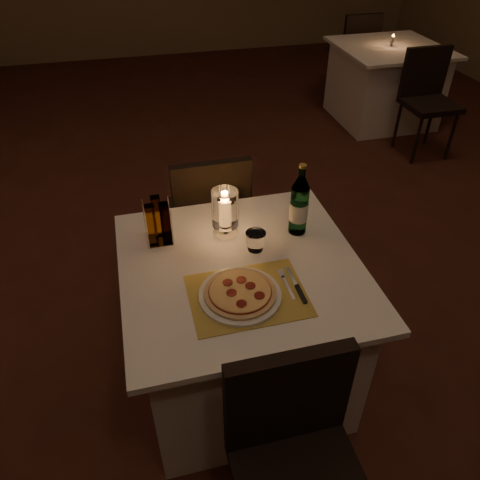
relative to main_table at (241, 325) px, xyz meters
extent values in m
cube|color=#4C2218|center=(-0.02, 0.64, -0.38)|extent=(8.00, 10.00, 0.02)
cube|color=white|center=(0.00, 0.00, -0.02)|extent=(0.88, 0.88, 0.71)
cube|color=white|center=(0.00, 0.00, 0.35)|extent=(1.00, 1.00, 0.03)
cube|color=black|center=(0.00, -0.62, 0.32)|extent=(0.42, 0.05, 0.42)
cylinder|color=black|center=(0.17, -0.63, -0.15)|extent=(0.03, 0.03, 0.44)
cube|color=black|center=(0.00, 0.80, 0.09)|extent=(0.42, 0.42, 0.05)
cube|color=black|center=(0.00, 0.61, 0.32)|extent=(0.42, 0.05, 0.42)
cylinder|color=black|center=(0.17, 0.97, -0.15)|extent=(0.03, 0.03, 0.44)
cylinder|color=black|center=(-0.17, 0.97, -0.15)|extent=(0.03, 0.03, 0.44)
cylinder|color=black|center=(0.17, 0.63, -0.15)|extent=(0.03, 0.03, 0.44)
cylinder|color=black|center=(-0.17, 0.63, -0.15)|extent=(0.03, 0.03, 0.44)
cube|color=gold|center=(-0.02, -0.18, 0.37)|extent=(0.45, 0.34, 0.00)
cylinder|color=white|center=(-0.05, -0.18, 0.38)|extent=(0.32, 0.32, 0.01)
cylinder|color=#D8B77F|center=(-0.05, -0.18, 0.39)|extent=(0.28, 0.28, 0.01)
cylinder|color=maroon|center=(-0.05, -0.18, 0.40)|extent=(0.24, 0.24, 0.00)
cylinder|color=#EACC7F|center=(-0.05, -0.18, 0.40)|extent=(0.24, 0.24, 0.00)
cylinder|color=maroon|center=(-0.01, -0.17, 0.40)|extent=(0.04, 0.04, 0.00)
cylinder|color=maroon|center=(-0.03, -0.13, 0.40)|extent=(0.04, 0.04, 0.00)
cylinder|color=maroon|center=(-0.09, -0.13, 0.40)|extent=(0.04, 0.04, 0.00)
cylinder|color=maroon|center=(-0.09, -0.19, 0.40)|extent=(0.04, 0.04, 0.00)
cylinder|color=maroon|center=(-0.06, -0.25, 0.40)|extent=(0.04, 0.04, 0.00)
cylinder|color=maroon|center=(0.01, -0.23, 0.40)|extent=(0.04, 0.04, 0.00)
cube|color=silver|center=(0.14, -0.18, 0.37)|extent=(0.01, 0.14, 0.00)
cube|color=silver|center=(0.14, -0.10, 0.37)|extent=(0.02, 0.05, 0.00)
cube|color=black|center=(0.18, -0.23, 0.38)|extent=(0.02, 0.10, 0.01)
cube|color=silver|center=(0.18, -0.12, 0.37)|extent=(0.01, 0.12, 0.00)
cylinder|color=#519663|center=(0.31, 0.17, 0.48)|extent=(0.08, 0.08, 0.23)
cylinder|color=#519663|center=(0.31, 0.17, 0.67)|extent=(0.03, 0.03, 0.04)
cylinder|color=gold|center=(0.31, 0.17, 0.70)|extent=(0.03, 0.03, 0.01)
cylinder|color=silver|center=(0.31, 0.17, 0.48)|extent=(0.08, 0.08, 0.09)
cylinder|color=white|center=(-0.02, 0.23, 0.37)|extent=(0.11, 0.11, 0.01)
cylinder|color=white|center=(-0.02, 0.23, 0.40)|extent=(0.02, 0.02, 0.05)
cylinder|color=white|center=(-0.02, 0.23, 0.51)|extent=(0.12, 0.12, 0.17)
cylinder|color=white|center=(-0.02, 0.23, 0.49)|extent=(0.03, 0.03, 0.13)
ellipsoid|color=orange|center=(-0.02, 0.23, 0.57)|extent=(0.02, 0.02, 0.03)
cube|color=white|center=(-0.31, 0.26, 0.37)|extent=(0.12, 0.12, 0.01)
cylinder|color=white|center=(-0.36, 0.20, 0.46)|extent=(0.01, 0.01, 0.18)
cylinder|color=white|center=(-0.25, 0.20, 0.46)|extent=(0.01, 0.01, 0.18)
cylinder|color=white|center=(-0.36, 0.31, 0.46)|extent=(0.01, 0.01, 0.18)
cylinder|color=white|center=(-0.25, 0.31, 0.46)|extent=(0.01, 0.01, 0.18)
cube|color=#BF8C33|center=(-0.34, 0.23, 0.47)|extent=(0.04, 0.04, 0.20)
cube|color=#3F1E14|center=(-0.28, 0.23, 0.47)|extent=(0.04, 0.04, 0.20)
cube|color=#BF8C33|center=(-0.31, 0.29, 0.47)|extent=(0.04, 0.04, 0.20)
cube|color=white|center=(2.20, 2.78, -0.02)|extent=(0.88, 0.88, 0.71)
cube|color=white|center=(2.20, 2.78, 0.35)|extent=(1.00, 1.00, 0.03)
cube|color=black|center=(2.20, 1.98, 0.09)|extent=(0.42, 0.42, 0.05)
cube|color=black|center=(2.20, 2.17, 0.32)|extent=(0.42, 0.05, 0.42)
cylinder|color=black|center=(2.03, 1.81, -0.15)|extent=(0.03, 0.03, 0.44)
cylinder|color=black|center=(2.37, 1.81, -0.15)|extent=(0.03, 0.03, 0.44)
cylinder|color=black|center=(2.03, 2.15, -0.15)|extent=(0.03, 0.03, 0.44)
cylinder|color=black|center=(2.37, 2.15, -0.15)|extent=(0.03, 0.03, 0.44)
cube|color=black|center=(2.20, 3.58, 0.09)|extent=(0.42, 0.42, 0.05)
cube|color=black|center=(2.20, 3.40, 0.32)|extent=(0.42, 0.05, 0.42)
cylinder|color=black|center=(2.37, 3.75, -0.15)|extent=(0.03, 0.03, 0.44)
cylinder|color=black|center=(2.03, 3.75, -0.15)|extent=(0.03, 0.03, 0.44)
cylinder|color=black|center=(2.37, 3.41, -0.15)|extent=(0.03, 0.03, 0.44)
cylinder|color=black|center=(2.03, 3.41, -0.15)|extent=(0.03, 0.03, 0.44)
cylinder|color=white|center=(2.20, 2.78, 0.41)|extent=(0.03, 0.03, 0.09)
ellipsoid|color=orange|center=(2.20, 2.78, 0.46)|extent=(0.01, 0.01, 0.02)
camera|label=1|loc=(-0.37, -1.43, 1.65)|focal=35.00mm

